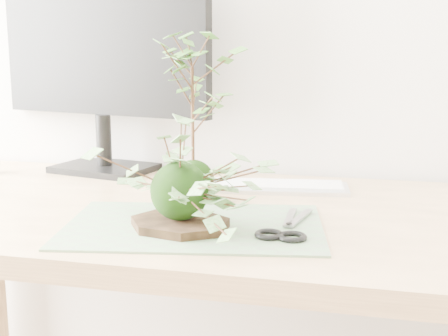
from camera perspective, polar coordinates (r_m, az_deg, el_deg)
The scene contains 8 objects.
desk at distance 1.26m, azimuth -0.32°, elevation -7.59°, with size 1.60×0.70×0.74m.
cutting_mat at distance 1.11m, azimuth -2.77°, elevation -5.30°, with size 0.45×0.30×0.00m, color slate.
stone_dish at distance 1.09m, azimuth -4.03°, elevation -5.11°, with size 0.19×0.19×0.01m, color black.
ivy_kokedama at distance 1.06m, azimuth -4.10°, elevation 0.40°, with size 0.34×0.34×0.20m.
maple_kokedama at distance 1.25m, azimuth -2.92°, elevation 8.22°, with size 0.25×0.25×0.36m.
keyboard at distance 1.39m, azimuth 3.38°, elevation -1.66°, with size 0.40×0.16×0.01m.
monitor at distance 1.59m, azimuth -11.09°, elevation 10.40°, with size 0.58×0.22×0.52m.
scissors at distance 1.06m, azimuth 5.62°, elevation -5.80°, with size 0.09×0.20×0.01m.
Camera 1 is at (0.26, 0.08, 1.06)m, focal length 50.00 mm.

